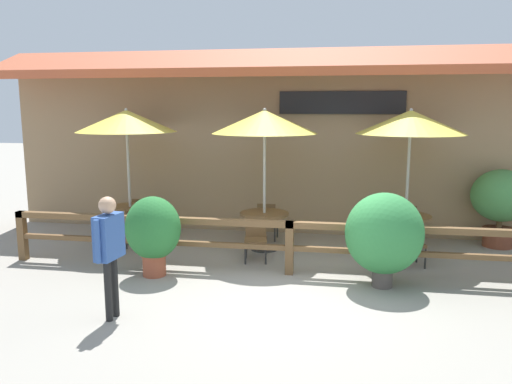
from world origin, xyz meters
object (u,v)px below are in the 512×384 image
at_px(dining_table_near, 130,213).
at_px(potted_plant_tall_tropical, 153,230).
at_px(patio_umbrella_middle, 265,122).
at_px(chair_middle_streetside, 256,237).
at_px(pedestrian, 109,241).
at_px(patio_umbrella_far, 411,122).
at_px(patio_umbrella_near, 126,121).
at_px(chair_near_wallside, 142,214).
at_px(chair_near_streetside, 115,228).
at_px(chair_middle_wallside, 267,220).
at_px(potted_plant_broad_leaf, 501,200).
at_px(dining_table_middle, 264,220).
at_px(potted_plant_entrance_palm, 384,234).
at_px(dining_table_far, 405,223).
at_px(chair_far_wallside, 405,222).
at_px(chair_far_streetside, 410,241).

distance_m(dining_table_near, potted_plant_tall_tropical, 2.45).
height_order(dining_table_near, patio_umbrella_middle, patio_umbrella_middle).
height_order(chair_middle_streetside, pedestrian, pedestrian).
height_order(patio_umbrella_middle, chair_middle_streetside, patio_umbrella_middle).
height_order(patio_umbrella_far, potted_plant_tall_tropical, patio_umbrella_far).
xyz_separation_m(patio_umbrella_near, chair_near_wallside, (-0.04, 0.72, -2.15)).
xyz_separation_m(chair_near_streetside, potted_plant_tall_tropical, (1.36, -1.34, 0.34)).
distance_m(patio_umbrella_middle, chair_middle_wallside, 2.28).
distance_m(chair_near_wallside, potted_plant_broad_leaf, 7.85).
bearing_deg(chair_near_streetside, dining_table_middle, 11.32).
bearing_deg(potted_plant_entrance_palm, chair_middle_streetside, 155.13).
bearing_deg(chair_near_streetside, dining_table_far, 8.56).
distance_m(dining_table_middle, potted_plant_tall_tropical, 2.53).
distance_m(dining_table_middle, dining_table_far, 2.83).
distance_m(patio_umbrella_near, chair_middle_streetside, 3.74).
relative_size(patio_umbrella_near, chair_far_wallside, 3.45).
bearing_deg(potted_plant_entrance_palm, potted_plant_broad_leaf, 47.75).
height_order(patio_umbrella_near, chair_middle_wallside, patio_umbrella_near).
bearing_deg(patio_umbrella_middle, dining_table_far, 4.91).
xyz_separation_m(dining_table_near, chair_far_wallside, (5.88, 0.88, -0.16)).
xyz_separation_m(dining_table_far, potted_plant_tall_tropical, (-4.47, -2.15, 0.18)).
xyz_separation_m(patio_umbrella_far, chair_far_streetside, (0.00, -0.79, -2.15)).
bearing_deg(chair_near_wallside, potted_plant_entrance_palm, 138.71).
height_order(dining_table_near, potted_plant_broad_leaf, potted_plant_broad_leaf).
distance_m(chair_middle_streetside, chair_far_wallside, 3.45).
xyz_separation_m(patio_umbrella_near, patio_umbrella_middle, (2.97, -0.15, 0.00)).
height_order(chair_near_wallside, chair_far_wallside, same).
xyz_separation_m(dining_table_near, potted_plant_entrance_palm, (5.20, -1.96, 0.26)).
distance_m(chair_near_streetside, potted_plant_entrance_palm, 5.39).
height_order(chair_near_streetside, dining_table_far, chair_near_streetside).
relative_size(patio_umbrella_near, chair_middle_wallside, 3.45).
bearing_deg(potted_plant_broad_leaf, potted_plant_tall_tropical, -155.47).
xyz_separation_m(patio_umbrella_near, dining_table_far, (5.79, 0.09, -1.99)).
xyz_separation_m(potted_plant_tall_tropical, potted_plant_broad_leaf, (6.47, 2.95, 0.20)).
bearing_deg(potted_plant_broad_leaf, dining_table_far, -158.16).
relative_size(chair_near_streetside, chair_middle_streetside, 1.00).
relative_size(chair_middle_streetside, potted_plant_entrance_palm, 0.54).
height_order(dining_table_near, dining_table_far, same).
bearing_deg(patio_umbrella_far, chair_middle_wallside, 169.89).
distance_m(chair_near_streetside, pedestrian, 3.53).
xyz_separation_m(dining_table_middle, pedestrian, (-1.56, -3.72, 0.48)).
bearing_deg(pedestrian, chair_middle_streetside, -20.10).
relative_size(patio_umbrella_middle, dining_table_middle, 2.88).
xyz_separation_m(chair_far_streetside, potted_plant_broad_leaf, (2.00, 1.59, 0.54)).
height_order(patio_umbrella_near, chair_near_streetside, patio_umbrella_near).
xyz_separation_m(dining_table_far, potted_plant_entrance_palm, (-0.59, -2.05, 0.26)).
distance_m(dining_table_far, chair_far_streetside, 0.81).
distance_m(chair_near_streetside, dining_table_far, 5.88).
bearing_deg(potted_plant_entrance_palm, chair_middle_wallside, 131.61).
bearing_deg(patio_umbrella_far, dining_table_far, 180.00).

